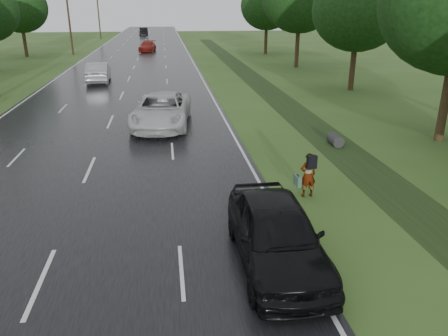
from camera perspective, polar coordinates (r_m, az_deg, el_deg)
ground at (r=12.13m, az=-22.82°, el=-13.69°), size 220.00×220.00×0.00m
road at (r=55.17m, az=-11.37°, el=13.43°), size 14.00×180.00×0.04m
edge_stripe_east at (r=55.18m, az=-4.16°, el=13.79°), size 0.12×180.00×0.01m
edge_stripe_west at (r=55.98m, az=-18.45°, el=12.93°), size 0.12×180.00×0.01m
center_line at (r=55.17m, az=-11.37°, el=13.46°), size 0.12×180.00×0.01m
drainage_ditch at (r=30.26m, az=8.31°, el=8.01°), size 2.20×120.00×0.56m
utility_pole_far at (r=65.90m, az=-19.65°, el=18.32°), size 1.60×0.26×10.00m
utility_pole_distant at (r=95.52m, az=-16.10°, el=19.04°), size 1.60×0.26×10.00m
tree_east_c at (r=36.84m, az=17.15°, el=19.15°), size 7.00×7.00×9.29m
tree_east_f at (r=63.30m, az=5.64°, el=20.36°), size 7.20×7.20×9.62m
tree_west_f at (r=65.25m, az=-25.16°, el=18.43°), size 7.00×7.00×9.29m
pedestrian at (r=15.78m, az=10.87°, el=-0.84°), size 0.76×0.64×1.64m
white_pickup at (r=24.97m, az=-8.15°, el=7.49°), size 3.75×6.78×1.80m
dark_sedan at (r=11.55m, az=6.88°, el=-8.45°), size 2.12×5.25×1.79m
silver_sedan at (r=41.06m, az=-16.09°, el=11.95°), size 2.07×5.32×1.72m
far_car_red at (r=67.48m, az=-9.97°, el=15.39°), size 2.69×5.19×1.44m
far_car_dark at (r=104.41m, az=-10.50°, el=17.16°), size 2.27×5.22×1.67m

